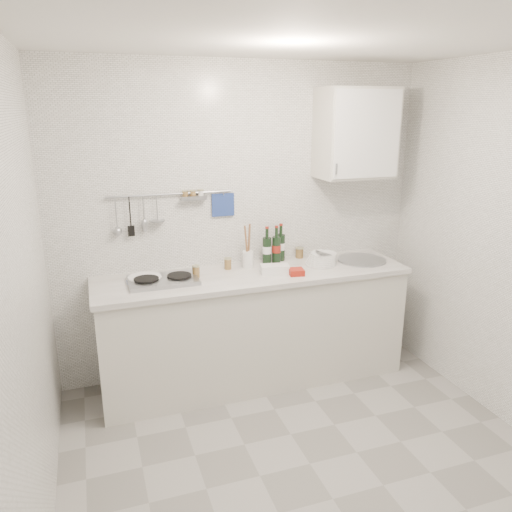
# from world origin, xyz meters

# --- Properties ---
(floor) EXTENTS (3.00, 3.00, 0.00)m
(floor) POSITION_xyz_m (0.00, 0.00, 0.00)
(floor) COLOR slate
(floor) RESTS_ON ground
(ceiling) EXTENTS (3.00, 3.00, 0.00)m
(ceiling) POSITION_xyz_m (0.00, 0.00, 2.50)
(ceiling) COLOR silver
(ceiling) RESTS_ON back_wall
(back_wall) EXTENTS (3.00, 0.02, 2.50)m
(back_wall) POSITION_xyz_m (0.00, 1.40, 1.25)
(back_wall) COLOR silver
(back_wall) RESTS_ON floor
(wall_left) EXTENTS (0.02, 2.80, 2.50)m
(wall_left) POSITION_xyz_m (-1.50, 0.00, 1.25)
(wall_left) COLOR silver
(wall_left) RESTS_ON floor
(counter) EXTENTS (2.44, 0.64, 0.96)m
(counter) POSITION_xyz_m (0.01, 1.10, 0.43)
(counter) COLOR beige
(counter) RESTS_ON floor
(wall_rail) EXTENTS (0.98, 0.09, 0.34)m
(wall_rail) POSITION_xyz_m (-0.60, 1.37, 1.43)
(wall_rail) COLOR #93969B
(wall_rail) RESTS_ON back_wall
(wall_cabinet) EXTENTS (0.60, 0.38, 0.70)m
(wall_cabinet) POSITION_xyz_m (0.90, 1.22, 1.95)
(wall_cabinet) COLOR beige
(wall_cabinet) RESTS_ON back_wall
(plate_stack_hob) EXTENTS (0.26, 0.26, 0.03)m
(plate_stack_hob) POSITION_xyz_m (-0.83, 1.16, 0.94)
(plate_stack_hob) COLOR #445A9B
(plate_stack_hob) RESTS_ON counter
(plate_stack_sink) EXTENTS (0.27, 0.26, 0.10)m
(plate_stack_sink) POSITION_xyz_m (0.59, 1.12, 0.96)
(plate_stack_sink) COLOR white
(plate_stack_sink) RESTS_ON counter
(wine_bottles) EXTENTS (0.22, 0.13, 0.31)m
(wine_bottles) POSITION_xyz_m (0.25, 1.30, 1.07)
(wine_bottles) COLOR black
(wine_bottles) RESTS_ON counter
(butter_dish) EXTENTS (0.23, 0.15, 0.06)m
(butter_dish) POSITION_xyz_m (0.15, 1.04, 0.95)
(butter_dish) COLOR white
(butter_dish) RESTS_ON counter
(strawberry_punnet) EXTENTS (0.13, 0.13, 0.05)m
(strawberry_punnet) POSITION_xyz_m (0.29, 0.94, 0.94)
(strawberry_punnet) COLOR #A22512
(strawberry_punnet) RESTS_ON counter
(utensil_crock) EXTENTS (0.09, 0.09, 0.36)m
(utensil_crock) POSITION_xyz_m (-0.00, 1.25, 1.00)
(utensil_crock) COLOR white
(utensil_crock) RESTS_ON counter
(jar_a) EXTENTS (0.06, 0.06, 0.09)m
(jar_a) POSITION_xyz_m (-0.17, 1.25, 0.97)
(jar_a) COLOR brown
(jar_a) RESTS_ON counter
(jar_b) EXTENTS (0.07, 0.07, 0.09)m
(jar_b) POSITION_xyz_m (0.49, 1.35, 0.96)
(jar_b) COLOR brown
(jar_b) RESTS_ON counter
(jar_c) EXTENTS (0.06, 0.06, 0.07)m
(jar_c) POSITION_xyz_m (0.59, 1.26, 0.96)
(jar_c) COLOR brown
(jar_c) RESTS_ON counter
(jar_d) EXTENTS (0.06, 0.06, 0.10)m
(jar_d) POSITION_xyz_m (-0.45, 1.13, 0.97)
(jar_d) COLOR brown
(jar_d) RESTS_ON counter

